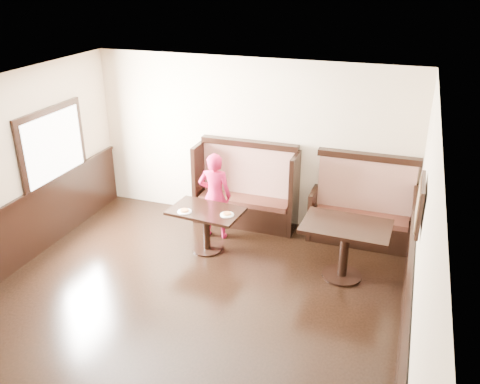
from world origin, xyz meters
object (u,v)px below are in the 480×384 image
at_px(child, 215,196).
at_px(table_main, 206,219).
at_px(booth_main, 247,194).
at_px(booth_neighbor, 362,213).
at_px(table_neighbor, 345,238).

bearing_deg(child, table_main, 85.01).
relative_size(booth_main, child, 1.21).
bearing_deg(child, booth_neighbor, -173.60).
height_order(table_neighbor, child, child).
distance_m(booth_neighbor, table_main, 2.50).
relative_size(booth_neighbor, table_main, 1.43).
bearing_deg(child, booth_main, -125.91).
relative_size(booth_main, booth_neighbor, 1.06).
xyz_separation_m(booth_neighbor, child, (-2.27, -0.64, 0.25)).
relative_size(booth_neighbor, child, 1.14).
height_order(table_main, table_neighbor, table_neighbor).
bearing_deg(table_main, booth_main, 80.72).
bearing_deg(table_neighbor, booth_main, 149.54).
height_order(booth_neighbor, child, same).
distance_m(booth_neighbor, table_neighbor, 1.18).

